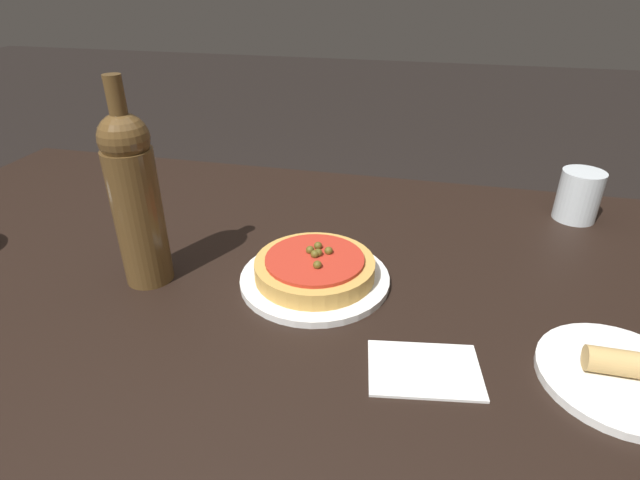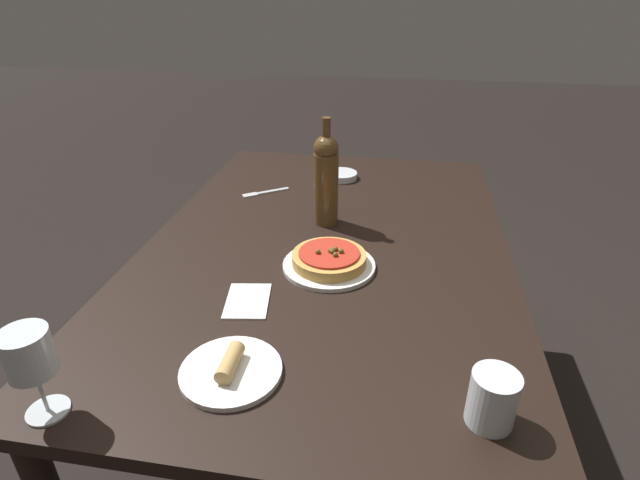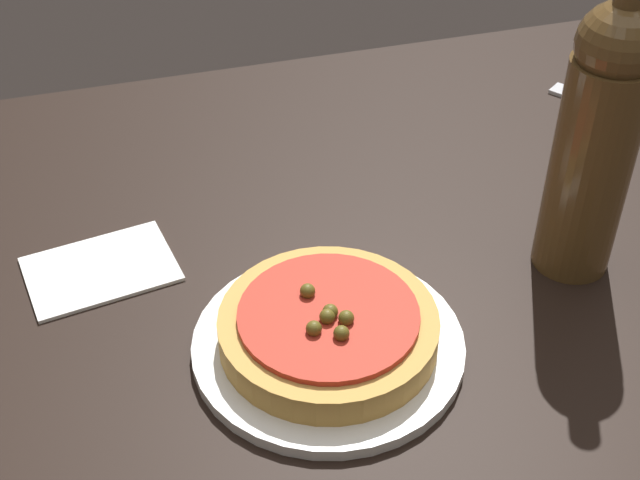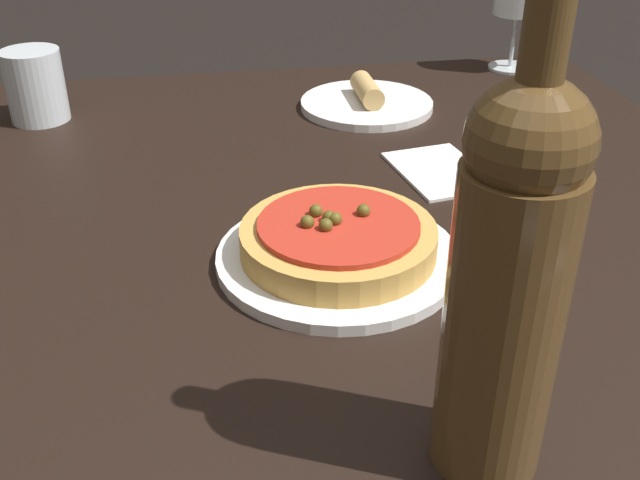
# 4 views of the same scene
# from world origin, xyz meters

# --- Properties ---
(dining_table) EXTENTS (1.57, 1.04, 0.77)m
(dining_table) POSITION_xyz_m (0.00, 0.00, 0.69)
(dining_table) COLOR black
(dining_table) RESTS_ON ground_plane
(dinner_plate) EXTENTS (0.25, 0.25, 0.01)m
(dinner_plate) POSITION_xyz_m (-0.14, -0.03, 0.77)
(dinner_plate) COLOR white
(dinner_plate) RESTS_ON dining_table
(pizza) EXTENTS (0.20, 0.20, 0.05)m
(pizza) POSITION_xyz_m (-0.14, -0.03, 0.80)
(pizza) COLOR gold
(pizza) RESTS_ON dinner_plate
(wine_bottle) EXTENTS (0.08, 0.08, 0.33)m
(wine_bottle) POSITION_xyz_m (0.13, 0.02, 0.92)
(wine_bottle) COLOR brown
(wine_bottle) RESTS_ON dining_table
(water_cup) EXTENTS (0.08, 0.08, 0.10)m
(water_cup) POSITION_xyz_m (-0.61, -0.38, 0.82)
(water_cup) COLOR silver
(water_cup) RESTS_ON dining_table
(side_plate) EXTENTS (0.20, 0.20, 0.05)m
(side_plate) POSITION_xyz_m (-0.57, 0.10, 0.78)
(side_plate) COLOR white
(side_plate) RESTS_ON dining_table
(paper_napkin) EXTENTS (0.16, 0.12, 0.00)m
(paper_napkin) POSITION_xyz_m (-0.33, 0.14, 0.77)
(paper_napkin) COLOR white
(paper_napkin) RESTS_ON dining_table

